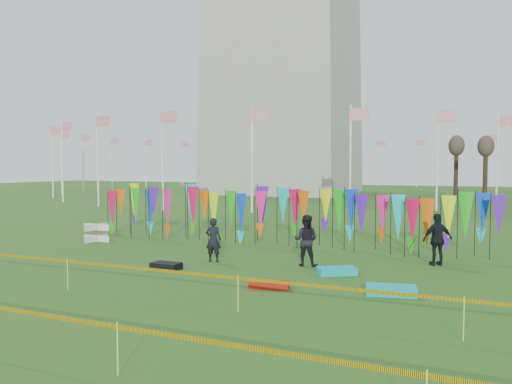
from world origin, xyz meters
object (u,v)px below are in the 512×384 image
at_px(kite_bag_turquoise, 337,271).
at_px(kite_bag_black, 166,266).
at_px(person_mid, 306,240).
at_px(box_kite, 96,233).
at_px(person_left, 213,240).
at_px(person_right, 438,239).
at_px(kite_bag_red, 269,285).
at_px(kite_bag_teal, 391,290).

relative_size(kite_bag_turquoise, kite_bag_black, 1.24).
relative_size(person_mid, kite_bag_black, 1.83).
bearing_deg(kite_bag_black, box_kite, 148.74).
xyz_separation_m(person_left, person_right, (7.55, 2.54, 0.11)).
relative_size(person_right, kite_bag_red, 1.62).
height_order(person_left, kite_bag_turquoise, person_left).
height_order(box_kite, person_left, person_left).
bearing_deg(box_kite, person_mid, -7.75).
distance_m(kite_bag_turquoise, kite_bag_teal, 2.73).
distance_m(kite_bag_turquoise, kite_bag_black, 5.72).
bearing_deg(person_right, kite_bag_turquoise, 13.47).
height_order(person_right, kite_bag_teal, person_right).
relative_size(person_mid, person_right, 0.98).
xyz_separation_m(person_mid, kite_bag_teal, (3.33, -2.87, -0.77)).
height_order(kite_bag_turquoise, kite_bag_red, kite_bag_turquoise).
bearing_deg(person_right, kite_bag_red, 20.38).
bearing_deg(kite_bag_black, person_right, 27.35).
height_order(kite_bag_black, kite_bag_teal, kite_bag_teal).
bearing_deg(person_mid, kite_bag_black, 26.47).
height_order(person_left, kite_bag_teal, person_left).
relative_size(kite_bag_turquoise, kite_bag_teal, 0.92).
height_order(person_mid, person_right, person_right).
distance_m(person_right, kite_bag_teal, 4.92).
relative_size(kite_bag_black, kite_bag_teal, 0.74).
distance_m(box_kite, kite_bag_turquoise, 12.17).
height_order(person_left, person_right, person_right).
relative_size(person_left, kite_bag_red, 1.43).
xyz_separation_m(box_kite, kite_bag_teal, (13.90, -4.31, -0.30)).
distance_m(person_mid, kite_bag_red, 3.59).
bearing_deg(box_kite, kite_bag_turquoise, -11.51).
distance_m(person_left, kite_bag_teal, 7.05).
distance_m(kite_bag_red, kite_bag_black, 4.33).
xyz_separation_m(kite_bag_turquoise, kite_bag_teal, (1.98, -1.88, 0.00)).
bearing_deg(kite_bag_turquoise, kite_bag_teal, -43.53).
bearing_deg(person_mid, kite_bag_turquoise, 140.04).
bearing_deg(person_mid, box_kite, -11.63).
height_order(box_kite, kite_bag_black, box_kite).
xyz_separation_m(kite_bag_turquoise, kite_bag_red, (-1.33, -2.51, -0.02)).
distance_m(person_mid, kite_bag_teal, 4.47).
relative_size(person_right, kite_bag_teal, 1.39).
bearing_deg(kite_bag_red, kite_bag_turquoise, 62.04).
distance_m(person_left, kite_bag_red, 4.46).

